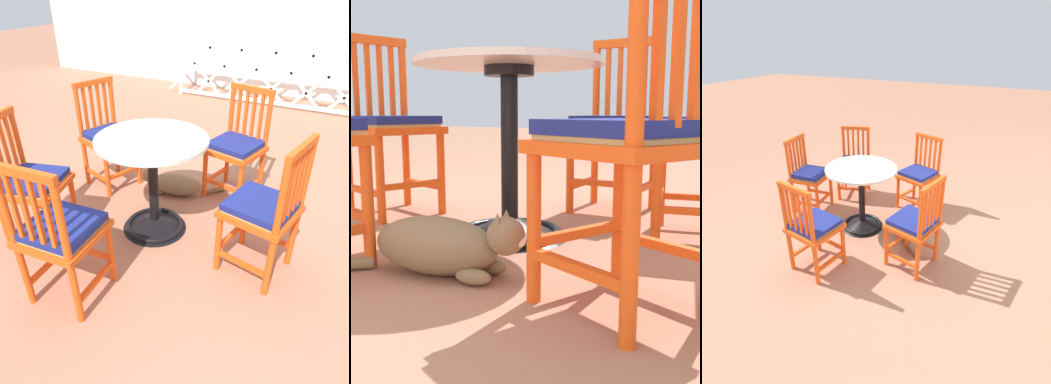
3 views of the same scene
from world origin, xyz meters
TOP-DOWN VIEW (x-y plane):
  - ground_plane at (0.00, 0.00)m, footprint 24.00×24.00m
  - cafe_table at (-0.11, -0.08)m, footprint 0.76×0.76m
  - orange_chair_at_corner at (-0.21, -0.86)m, footprint 0.43×0.43m
  - orange_chair_facing_out at (0.70, -0.14)m, footprint 0.47×0.47m
  - orange_chair_tucked_in at (-0.81, 0.35)m, footprint 0.50×0.50m
  - tabby_cat at (-0.22, 0.43)m, footprint 0.68×0.41m

SIDE VIEW (x-z plane):
  - ground_plane at x=0.00m, z-range 0.00..0.00m
  - tabby_cat at x=-0.22m, z-range -0.02..0.21m
  - cafe_table at x=-0.11m, z-range -0.08..0.65m
  - orange_chair_at_corner at x=-0.21m, z-range -0.01..0.90m
  - orange_chair_facing_out at x=0.70m, z-range -0.01..0.90m
  - orange_chair_tucked_in at x=-0.81m, z-range -0.01..0.90m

